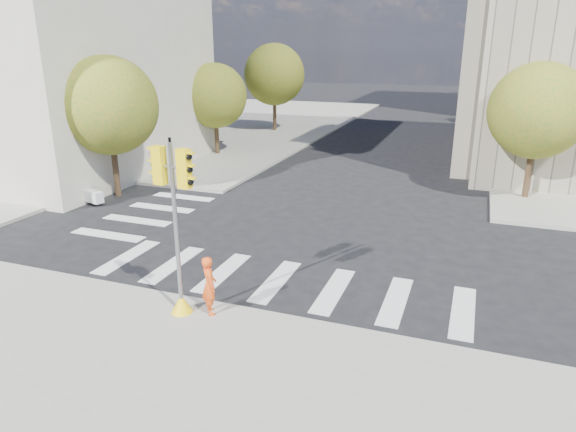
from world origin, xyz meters
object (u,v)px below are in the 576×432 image
(photographer, at_px, (209,285))
(planter_wall, at_px, (61,188))
(lamp_near, at_px, (543,91))
(traffic_signal, at_px, (177,243))
(lamp_far, at_px, (525,76))

(photographer, distance_m, planter_wall, 14.34)
(lamp_near, distance_m, planter_wall, 24.04)
(lamp_near, distance_m, traffic_signal, 21.30)
(photographer, bearing_deg, lamp_near, -67.05)
(traffic_signal, distance_m, planter_wall, 13.96)
(lamp_far, xyz_separation_m, planter_wall, (-21.00, -24.93, -4.18))
(traffic_signal, bearing_deg, planter_wall, 153.24)
(lamp_far, bearing_deg, traffic_signal, -106.33)
(lamp_near, bearing_deg, lamp_far, 90.00)
(planter_wall, bearing_deg, lamp_near, 42.85)
(lamp_near, height_order, traffic_signal, lamp_near)
(lamp_near, xyz_separation_m, traffic_signal, (-9.62, -18.84, -2.48))
(lamp_near, relative_size, photographer, 5.15)
(traffic_signal, height_order, planter_wall, traffic_signal)
(traffic_signal, height_order, photographer, traffic_signal)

